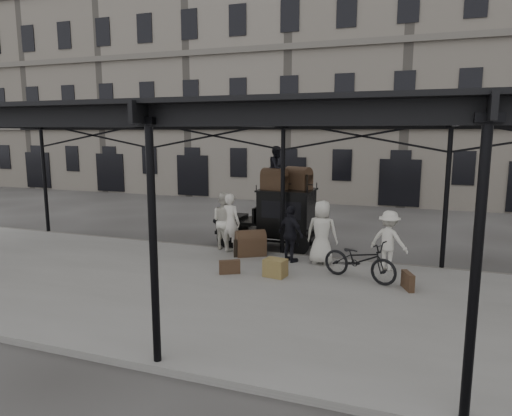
% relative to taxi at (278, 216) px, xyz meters
% --- Properties ---
extents(ground, '(120.00, 120.00, 0.00)m').
position_rel_taxi_xyz_m(ground, '(0.47, -3.07, -1.20)').
color(ground, '#383533').
rests_on(ground, ground).
extents(platform, '(28.00, 8.00, 0.15)m').
position_rel_taxi_xyz_m(platform, '(0.47, -5.07, -1.13)').
color(platform, slate).
rests_on(platform, ground).
extents(canopy, '(22.50, 9.00, 4.74)m').
position_rel_taxi_xyz_m(canopy, '(0.47, -4.79, 3.39)').
color(canopy, black).
rests_on(canopy, ground).
extents(building_frontage, '(64.00, 8.00, 14.00)m').
position_rel_taxi_xyz_m(building_frontage, '(0.47, 14.93, 5.80)').
color(building_frontage, slate).
rests_on(building_frontage, ground).
extents(taxi, '(3.65, 1.55, 2.18)m').
position_rel_taxi_xyz_m(taxi, '(0.00, 0.00, 0.00)').
color(taxi, black).
rests_on(taxi, ground).
extents(porter_left, '(0.81, 0.61, 1.99)m').
position_rel_taxi_xyz_m(porter_left, '(-1.25, -1.44, -0.06)').
color(porter_left, beige).
rests_on(porter_left, platform).
extents(porter_midleft, '(1.20, 1.10, 1.99)m').
position_rel_taxi_xyz_m(porter_midleft, '(-1.54, -1.27, -0.06)').
color(porter_midleft, silver).
rests_on(porter_midleft, platform).
extents(porter_centre, '(0.99, 0.67, 1.97)m').
position_rel_taxi_xyz_m(porter_centre, '(1.97, -1.86, -0.07)').
color(porter_centre, beige).
rests_on(porter_centre, platform).
extents(porter_official, '(1.11, 0.93, 1.78)m').
position_rel_taxi_xyz_m(porter_official, '(1.02, -2.00, -0.16)').
color(porter_official, black).
rests_on(porter_official, platform).
extents(porter_right, '(1.30, 1.01, 1.76)m').
position_rel_taxi_xyz_m(porter_right, '(3.95, -1.82, -0.17)').
color(porter_right, beige).
rests_on(porter_right, platform).
extents(bicycle, '(2.28, 1.44, 1.13)m').
position_rel_taxi_xyz_m(bicycle, '(3.28, -3.07, -0.49)').
color(bicycle, black).
rests_on(bicycle, platform).
extents(porter_roof, '(0.77, 0.87, 1.51)m').
position_rel_taxi_xyz_m(porter_roof, '(-0.03, -0.10, 1.73)').
color(porter_roof, black).
rests_on(porter_roof, taxi).
extents(steamer_trunk_roof_near, '(0.95, 0.71, 0.63)m').
position_rel_taxi_xyz_m(steamer_trunk_roof_near, '(-0.08, -0.25, 1.29)').
color(steamer_trunk_roof_near, '#422B1E').
rests_on(steamer_trunk_roof_near, taxi).
extents(steamer_trunk_roof_far, '(1.04, 0.84, 0.66)m').
position_rel_taxi_xyz_m(steamer_trunk_roof_far, '(0.67, 0.20, 1.31)').
color(steamer_trunk_roof_far, '#422B1E').
rests_on(steamer_trunk_roof_far, taxi).
extents(steamer_trunk_platform, '(1.12, 1.01, 0.70)m').
position_rel_taxi_xyz_m(steamer_trunk_platform, '(-0.43, -1.69, -0.70)').
color(steamer_trunk_platform, '#422B1E').
rests_on(steamer_trunk_platform, platform).
extents(wicker_hamper, '(0.67, 0.55, 0.50)m').
position_rel_taxi_xyz_m(wicker_hamper, '(1.02, -3.58, -0.80)').
color(wicker_hamper, olive).
rests_on(wicker_hamper, platform).
extents(suitcase_upright, '(0.36, 0.61, 0.45)m').
position_rel_taxi_xyz_m(suitcase_upright, '(4.56, -3.45, -0.83)').
color(suitcase_upright, '#422B1E').
rests_on(suitcase_upright, platform).
extents(suitcase_flat, '(0.59, 0.43, 0.40)m').
position_rel_taxi_xyz_m(suitcase_flat, '(-0.29, -3.79, -0.85)').
color(suitcase_flat, '#422B1E').
rests_on(suitcase_flat, platform).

